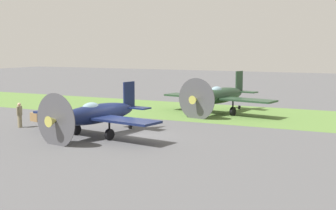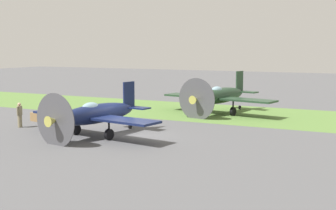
{
  "view_description": "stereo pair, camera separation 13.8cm",
  "coord_description": "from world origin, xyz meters",
  "px_view_note": "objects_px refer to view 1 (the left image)",
  "views": [
    {
      "loc": [
        -14.72,
        24.36,
        5.54
      ],
      "look_at": [
        0.4,
        -5.79,
        1.34
      ],
      "focal_mm": 49.58,
      "sensor_mm": 36.0,
      "label": 1
    },
    {
      "loc": [
        -14.84,
        24.29,
        5.54
      ],
      "look_at": [
        0.4,
        -5.79,
        1.34
      ],
      "focal_mm": 49.58,
      "sensor_mm": 36.0,
      "label": 2
    }
  ],
  "objects_px": {
    "airplane_lead": "(96,114)",
    "airplane_wingman": "(219,96)",
    "ground_crew_chief": "(20,114)",
    "supply_crate": "(38,117)"
  },
  "relations": [
    {
      "from": "ground_crew_chief",
      "to": "airplane_lead",
      "type": "bearing_deg",
      "value": 71.65
    },
    {
      "from": "airplane_lead",
      "to": "airplane_wingman",
      "type": "distance_m",
      "value": 13.38
    },
    {
      "from": "airplane_lead",
      "to": "ground_crew_chief",
      "type": "bearing_deg",
      "value": 6.0
    },
    {
      "from": "ground_crew_chief",
      "to": "supply_crate",
      "type": "distance_m",
      "value": 3.01
    },
    {
      "from": "airplane_wingman",
      "to": "airplane_lead",
      "type": "bearing_deg",
      "value": 86.24
    },
    {
      "from": "airplane_lead",
      "to": "airplane_wingman",
      "type": "relative_size",
      "value": 0.94
    },
    {
      "from": "airplane_lead",
      "to": "airplane_wingman",
      "type": "bearing_deg",
      "value": -95.72
    },
    {
      "from": "airplane_wingman",
      "to": "ground_crew_chief",
      "type": "height_order",
      "value": "airplane_wingman"
    },
    {
      "from": "airplane_lead",
      "to": "ground_crew_chief",
      "type": "height_order",
      "value": "airplane_lead"
    },
    {
      "from": "supply_crate",
      "to": "airplane_wingman",
      "type": "bearing_deg",
      "value": -137.96
    }
  ]
}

